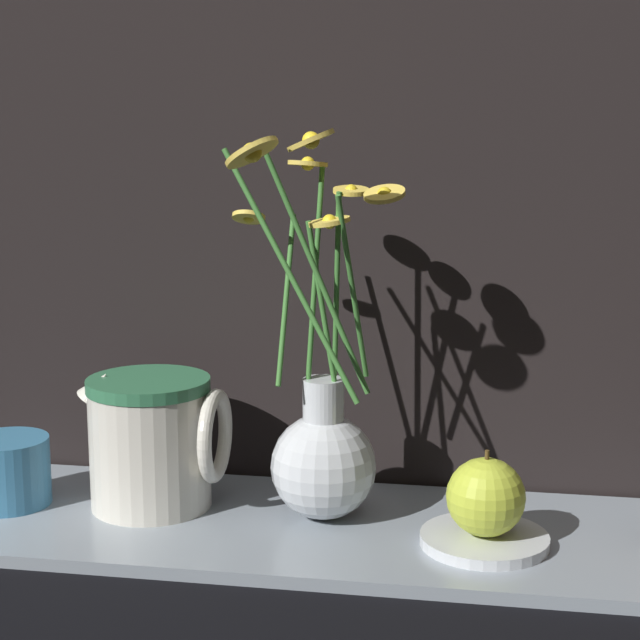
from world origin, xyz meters
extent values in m
plane|color=black|center=(0.00, 0.00, 0.00)|extent=(6.00, 6.00, 0.00)
cube|color=gray|center=(0.00, 0.00, 0.01)|extent=(0.82, 0.24, 0.01)
sphere|color=silver|center=(0.00, 0.02, 0.06)|extent=(0.10, 0.10, 0.10)
cylinder|color=silver|center=(0.00, 0.02, 0.12)|extent=(0.04, 0.04, 0.05)
cylinder|color=#3D7A33|center=(0.00, 0.01, 0.22)|extent=(0.03, 0.02, 0.15)
cylinder|color=#EAC64C|center=(0.01, 0.00, 0.30)|extent=(0.05, 0.05, 0.01)
sphere|color=yellow|center=(0.01, 0.00, 0.30)|extent=(0.01, 0.01, 0.01)
cylinder|color=#3D7A33|center=(0.03, 0.01, 0.24)|extent=(0.03, 0.06, 0.18)
cylinder|color=#EAC64C|center=(0.06, 0.00, 0.32)|extent=(0.05, 0.05, 0.02)
sphere|color=yellow|center=(0.06, 0.00, 0.32)|extent=(0.01, 0.01, 0.01)
cylinder|color=#3D7A33|center=(0.01, 0.02, 0.24)|extent=(0.01, 0.03, 0.18)
cylinder|color=#EAC64C|center=(0.02, 0.03, 0.33)|extent=(0.04, 0.04, 0.01)
sphere|color=yellow|center=(0.02, 0.03, 0.33)|extent=(0.01, 0.01, 0.01)
cylinder|color=#3D7A33|center=(-0.02, -0.04, 0.26)|extent=(0.13, 0.04, 0.22)
cylinder|color=#EAC64C|center=(-0.04, -0.11, 0.36)|extent=(0.05, 0.06, 0.03)
sphere|color=yellow|center=(-0.04, -0.11, 0.36)|extent=(0.02, 0.02, 0.02)
cylinder|color=#3D7A33|center=(-0.04, 0.02, 0.22)|extent=(0.01, 0.07, 0.15)
cylinder|color=#EAC64C|center=(-0.07, 0.02, 0.30)|extent=(0.03, 0.03, 0.02)
sphere|color=yellow|center=(-0.07, 0.02, 0.30)|extent=(0.01, 0.01, 0.01)
cylinder|color=#3D7A33|center=(-0.01, 0.02, 0.25)|extent=(0.02, 0.02, 0.20)
cylinder|color=#EAC64C|center=(-0.02, 0.03, 0.35)|extent=(0.05, 0.05, 0.01)
sphere|color=yellow|center=(-0.02, 0.03, 0.35)|extent=(0.01, 0.01, 0.01)
cylinder|color=#3D7A33|center=(0.00, -0.03, 0.26)|extent=(0.10, 0.01, 0.23)
cylinder|color=#EAC64C|center=(0.01, -0.08, 0.37)|extent=(0.04, 0.04, 0.02)
sphere|color=yellow|center=(0.01, -0.08, 0.37)|extent=(0.01, 0.01, 0.01)
cylinder|color=teal|center=(-0.31, 0.00, 0.05)|extent=(0.08, 0.08, 0.07)
cylinder|color=beige|center=(-0.17, 0.02, 0.08)|extent=(0.12, 0.12, 0.13)
cylinder|color=#33724C|center=(-0.17, 0.02, 0.14)|extent=(0.12, 0.12, 0.01)
torus|color=beige|center=(-0.11, 0.02, 0.09)|extent=(0.01, 0.09, 0.09)
cone|color=beige|center=(-0.22, 0.02, 0.13)|extent=(0.04, 0.03, 0.04)
cylinder|color=silver|center=(0.15, -0.03, 0.02)|extent=(0.12, 0.12, 0.01)
sphere|color=#B7C638|center=(0.15, -0.03, 0.06)|extent=(0.07, 0.07, 0.07)
cylinder|color=#4C3819|center=(0.15, -0.03, 0.10)|extent=(0.00, 0.00, 0.01)
camera|label=1|loc=(0.16, -0.94, 0.40)|focal=60.00mm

